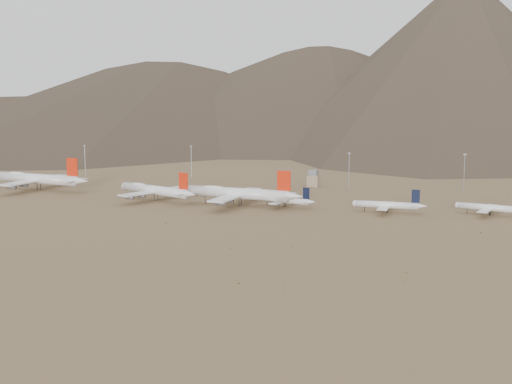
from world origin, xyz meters
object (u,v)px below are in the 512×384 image
(narrowbody_b, at_px, (388,205))
(control_tower, at_px, (313,179))
(widebody_centre, at_px, (155,190))
(widebody_east, at_px, (239,193))
(widebody_west, at_px, (37,179))
(narrowbody_a, at_px, (285,200))

(narrowbody_b, distance_m, control_tower, 113.78)
(widebody_centre, xyz_separation_m, widebody_east, (57.00, -2.06, 1.00))
(widebody_centre, xyz_separation_m, narrowbody_b, (146.02, 3.57, -2.30))
(widebody_west, height_order, control_tower, widebody_west)
(widebody_east, bearing_deg, control_tower, 81.44)
(widebody_centre, height_order, control_tower, widebody_centre)
(narrowbody_b, bearing_deg, control_tower, 124.57)
(widebody_centre, bearing_deg, control_tower, 71.19)
(control_tower, bearing_deg, narrowbody_a, -86.45)
(widebody_east, xyz_separation_m, control_tower, (21.86, 97.47, -2.54))
(narrowbody_b, relative_size, control_tower, 3.56)
(widebody_east, xyz_separation_m, narrowbody_b, (89.02, 5.63, -3.30))
(control_tower, bearing_deg, widebody_centre, -129.58)
(control_tower, bearing_deg, narrowbody_b, -53.83)
(widebody_west, relative_size, control_tower, 6.68)
(widebody_west, height_order, widebody_centre, widebody_west)
(narrowbody_a, distance_m, narrowbody_b, 61.46)
(narrowbody_a, bearing_deg, control_tower, 103.14)
(widebody_west, distance_m, narrowbody_b, 244.48)
(widebody_east, xyz_separation_m, narrowbody_a, (27.56, 5.62, -3.73))
(widebody_east, height_order, narrowbody_b, widebody_east)
(narrowbody_a, height_order, control_tower, narrowbody_a)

